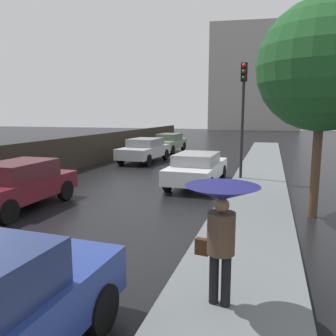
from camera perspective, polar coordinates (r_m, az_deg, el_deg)
name	(u,v)px	position (r m, az deg, el deg)	size (l,w,h in m)	color
car_silver_near_kerb	(145,150)	(20.37, -4.01, 3.14)	(2.06, 4.43, 1.41)	#B2B5BA
car_maroon_mid_road	(19,184)	(11.26, -24.01, -2.51)	(1.73, 4.00, 1.46)	maroon
car_white_behind_camera	(197,168)	(13.74, 4.99, -0.01)	(1.90, 4.47, 1.32)	silver
car_green_far_lane	(169,142)	(25.60, 0.15, 4.38)	(1.85, 4.34, 1.39)	slate
pedestrian_with_umbrella_near	(221,212)	(4.80, 9.07, -7.41)	(1.05, 1.05, 1.77)	black
traffic_light	(243,100)	(14.69, 12.66, 11.17)	(0.26, 0.39, 4.83)	black
street_tree_near	(323,66)	(10.13, 24.84, 15.42)	(3.47, 3.47, 5.89)	#4C3823
distant_tower	(253,78)	(63.88, 14.33, 14.55)	(16.30, 8.53, 18.30)	#9E9993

